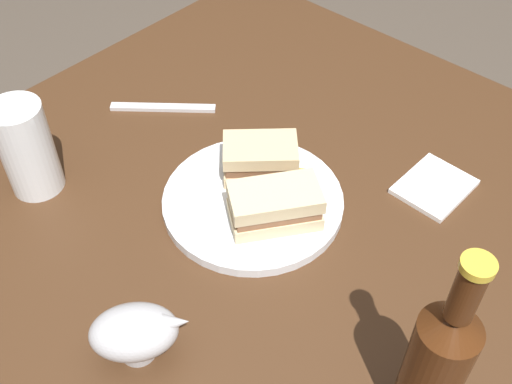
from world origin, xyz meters
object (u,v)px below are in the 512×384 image
Objects in this scene: pint_glass at (28,152)px; fork at (163,108)px; gravy_boat at (135,332)px; sandwich_half_right at (260,159)px; cider_bottle at (436,365)px; plate at (254,201)px; sandwich_half_left at (275,206)px; napkin at (434,187)px.

pint_glass is 0.81× the size of fork.
pint_glass is at bearing 76.09° from gravy_boat.
cider_bottle is (-0.16, -0.37, 0.06)m from sandwich_half_right.
sandwich_half_left is at bearing -103.84° from plate.
pint_glass reaches higher than gravy_boat.
gravy_boat is 1.14× the size of napkin.
napkin is at bearing -30.50° from sandwich_half_left.
plate is 0.06m from sandwich_half_left.
cider_bottle is at bearing -56.07° from fork.
gravy_boat reaches higher than napkin.
pint_glass reaches higher than napkin.
gravy_boat is 0.46m from fork.
sandwich_half_right is at bearing 127.91° from napkin.
pint_glass is (-0.17, 0.32, 0.02)m from sandwich_half_left.
napkin is at bearing 27.62° from cider_bottle.
sandwich_half_right reaches higher than napkin.
sandwich_half_right is at bearing 67.11° from cider_bottle.
sandwich_half_right is at bearing -44.06° from fork.
plate is 0.28m from gravy_boat.
sandwich_half_left is at bearing 71.23° from cider_bottle.
gravy_boat is (-0.27, -0.06, 0.03)m from plate.
plate is at bearing 138.90° from napkin.
cider_bottle is at bearing -112.89° from sandwich_half_right.
sandwich_half_left is 1.12× the size of gravy_boat.
plate is 0.27m from fork.
pint_glass is 1.33× the size of napkin.
plate is 0.06m from sandwich_half_right.
pint_glass reaches higher than plate.
cider_bottle reaches higher than gravy_boat.
gravy_boat is 0.46× the size of cider_bottle.
plate is 1.79× the size of pint_glass.
sandwich_half_left is 0.32m from cider_bottle.
sandwich_half_left is 0.36m from pint_glass.
napkin is at bearing -14.08° from gravy_boat.
plate is 2.39× the size of napkin.
pint_glass is 0.54× the size of cider_bottle.
sandwich_half_right is 1.01× the size of gravy_boat.
cider_bottle reaches higher than sandwich_half_left.
sandwich_half_right reaches higher than fork.
sandwich_half_right is (0.06, 0.08, -0.00)m from sandwich_half_left.
sandwich_half_left is 0.96× the size of pint_glass.
pint_glass is 0.62m from cider_bottle.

